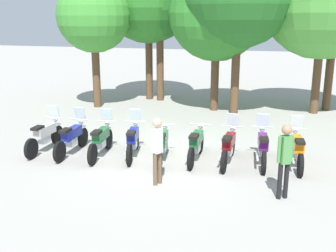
{
  "coord_description": "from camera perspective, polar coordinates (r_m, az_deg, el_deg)",
  "views": [
    {
      "loc": [
        3.22,
        -11.31,
        4.22
      ],
      "look_at": [
        0.0,
        0.5,
        0.9
      ],
      "focal_mm": 43.9,
      "sensor_mm": 36.0,
      "label": 1
    }
  ],
  "objects": [
    {
      "name": "tree_0",
      "position": [
        19.37,
        -10.29,
        14.78
      ],
      "size": [
        3.33,
        3.33,
        5.86
      ],
      "color": "brown",
      "rests_on": "ground_plane"
    },
    {
      "name": "motorcycle_4",
      "position": [
        12.23,
        -0.79,
        -2.52
      ],
      "size": [
        0.64,
        2.18,
        0.99
      ],
      "rotation": [
        0.0,
        0.0,
        1.74
      ],
      "color": "black",
      "rests_on": "ground_plane"
    },
    {
      "name": "motorcycle_0",
      "position": [
        13.66,
        -16.7,
        -1.22
      ],
      "size": [
        0.62,
        2.19,
        1.37
      ],
      "rotation": [
        0.0,
        0.0,
        1.58
      ],
      "color": "black",
      "rests_on": "ground_plane"
    },
    {
      "name": "person_0",
      "position": [
        10.35,
        -1.5,
        -2.75
      ],
      "size": [
        0.31,
        0.39,
        1.76
      ],
      "rotation": [
        0.0,
        0.0,
        2.68
      ],
      "color": "brown",
      "rests_on": "ground_plane"
    },
    {
      "name": "tree_2",
      "position": [
        20.67,
        -1.15,
        16.96
      ],
      "size": [
        3.62,
        3.62,
        6.71
      ],
      "color": "brown",
      "rests_on": "ground_plane"
    },
    {
      "name": "ground_plane",
      "position": [
        12.49,
        -0.61,
        -4.57
      ],
      "size": [
        80.0,
        80.0,
        0.0
      ],
      "primitive_type": "plane",
      "color": "#9E9B93"
    },
    {
      "name": "motorcycle_3",
      "position": [
        12.61,
        -4.89,
        -1.95
      ],
      "size": [
        0.71,
        2.16,
        1.37
      ],
      "rotation": [
        0.0,
        0.0,
        1.78
      ],
      "color": "black",
      "rests_on": "ground_plane"
    },
    {
      "name": "motorcycle_1",
      "position": [
        13.15,
        -13.2,
        -1.59
      ],
      "size": [
        0.62,
        2.19,
        1.37
      ],
      "rotation": [
        0.0,
        0.0,
        1.59
      ],
      "color": "black",
      "rests_on": "ground_plane"
    },
    {
      "name": "motorcycle_2",
      "position": [
        12.77,
        -9.3,
        -1.89
      ],
      "size": [
        0.62,
        2.19,
        1.37
      ],
      "rotation": [
        0.0,
        0.0,
        1.68
      ],
      "color": "black",
      "rests_on": "ground_plane"
    },
    {
      "name": "motorcycle_5",
      "position": [
        12.26,
        3.92,
        -2.51
      ],
      "size": [
        0.62,
        2.19,
        0.99
      ],
      "rotation": [
        0.0,
        0.0,
        1.59
      ],
      "color": "black",
      "rests_on": "ground_plane"
    },
    {
      "name": "motorcycle_7",
      "position": [
        12.26,
        13.0,
        -2.81
      ],
      "size": [
        0.62,
        2.19,
        1.37
      ],
      "rotation": [
        0.0,
        0.0,
        1.67
      ],
      "color": "black",
      "rests_on": "ground_plane"
    },
    {
      "name": "tree_6",
      "position": [
        19.76,
        22.22,
        14.19
      ],
      "size": [
        3.5,
        3.5,
        6.03
      ],
      "color": "brown",
      "rests_on": "ground_plane"
    },
    {
      "name": "motorcycle_8",
      "position": [
        12.32,
        17.5,
        -3.04
      ],
      "size": [
        0.62,
        2.19,
        1.37
      ],
      "rotation": [
        0.0,
        0.0,
        1.66
      ],
      "color": "black",
      "rests_on": "ground_plane"
    },
    {
      "name": "person_1",
      "position": [
        9.9,
        15.93,
        -3.92
      ],
      "size": [
        0.38,
        0.33,
        1.82
      ],
      "rotation": [
        0.0,
        0.0,
        5.25
      ],
      "color": "black",
      "rests_on": "ground_plane"
    },
    {
      "name": "motorcycle_6",
      "position": [
        12.14,
        8.42,
        -2.76
      ],
      "size": [
        0.62,
        2.19,
        1.37
      ],
      "rotation": [
        0.0,
        0.0,
        1.54
      ],
      "color": "black",
      "rests_on": "ground_plane"
    },
    {
      "name": "tree_3",
      "position": [
        18.52,
        6.78,
        15.3
      ],
      "size": [
        4.18,
        4.18,
        6.4
      ],
      "color": "brown",
      "rests_on": "ground_plane"
    }
  ]
}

